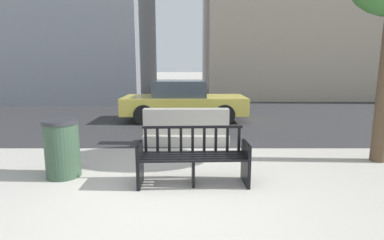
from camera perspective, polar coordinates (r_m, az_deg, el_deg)
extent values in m
plane|color=#B7B2A8|center=(4.23, -6.02, -15.23)|extent=(200.00, 200.00, 0.00)
cube|color=#333335|center=(12.64, -2.06, 1.89)|extent=(120.00, 12.00, 0.01)
cube|color=black|center=(4.71, -10.06, -8.32)|extent=(0.07, 0.51, 0.66)
cube|color=black|center=(4.78, 10.04, -8.08)|extent=(0.07, 0.51, 0.66)
cube|color=black|center=(4.71, 0.06, -9.55)|extent=(0.05, 0.33, 0.45)
cube|color=black|center=(4.42, 0.18, -7.81)|extent=(1.60, 0.13, 0.02)
cube|color=black|center=(4.53, 0.12, -7.37)|extent=(1.60, 0.13, 0.02)
cube|color=black|center=(4.64, 0.06, -6.94)|extent=(1.60, 0.13, 0.02)
cube|color=black|center=(4.75, 0.00, -6.53)|extent=(1.60, 0.13, 0.02)
cube|color=black|center=(4.86, -0.05, -6.15)|extent=(1.60, 0.13, 0.02)
cube|color=black|center=(4.77, -0.06, -1.35)|extent=(1.60, 0.09, 0.04)
cube|color=black|center=(4.85, -8.98, -3.84)|extent=(0.05, 0.03, 0.38)
cube|color=black|center=(4.83, -6.76, -3.84)|extent=(0.05, 0.03, 0.38)
cube|color=black|center=(4.82, -4.53, -3.83)|extent=(0.05, 0.03, 0.38)
cube|color=black|center=(4.81, -2.29, -3.82)|extent=(0.05, 0.03, 0.38)
cube|color=black|center=(4.81, -0.06, -3.80)|extent=(0.05, 0.03, 0.38)
cube|color=black|center=(4.83, 2.17, -3.78)|extent=(0.05, 0.03, 0.38)
cube|color=black|center=(4.84, 4.39, -3.75)|extent=(0.05, 0.03, 0.38)
cube|color=black|center=(4.87, 6.59, -3.72)|extent=(0.05, 0.03, 0.38)
cube|color=black|center=(4.90, 8.76, -3.68)|extent=(0.05, 0.03, 0.38)
cube|color=black|center=(4.61, -10.21, -4.68)|extent=(0.07, 0.46, 0.03)
cube|color=black|center=(4.67, 10.21, -4.48)|extent=(0.07, 0.46, 0.03)
cube|color=#ADA89E|center=(7.14, -1.27, -3.57)|extent=(2.01, 0.70, 0.24)
cube|color=#ADA89E|center=(7.05, -1.29, -0.25)|extent=(2.00, 0.32, 0.60)
cube|color=#DBC64C|center=(10.21, -1.61, 2.97)|extent=(4.12, 1.86, 0.56)
cube|color=#38424C|center=(10.16, -2.55, 6.03)|extent=(1.77, 1.60, 0.53)
cylinder|color=black|center=(11.14, 4.98, 2.39)|extent=(0.64, 0.23, 0.64)
cylinder|color=black|center=(9.48, 6.06, 1.02)|extent=(0.64, 0.23, 0.64)
cylinder|color=black|center=(11.15, -8.11, 2.34)|extent=(0.64, 0.23, 0.64)
cylinder|color=black|center=(9.50, -9.32, 0.96)|extent=(0.64, 0.23, 0.64)
cylinder|color=#334C38|center=(5.40, -23.63, -5.33)|extent=(0.55, 0.55, 0.90)
cylinder|color=#2D2D33|center=(5.30, -24.00, -0.33)|extent=(0.58, 0.58, 0.06)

